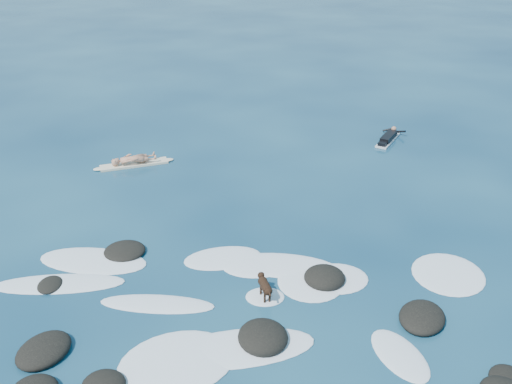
{
  "coord_description": "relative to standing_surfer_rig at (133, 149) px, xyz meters",
  "views": [
    {
      "loc": [
        0.11,
        -13.8,
        9.77
      ],
      "look_at": [
        0.19,
        4.0,
        0.9
      ],
      "focal_mm": 40.0,
      "sensor_mm": 36.0,
      "label": 1
    }
  ],
  "objects": [
    {
      "name": "breaking_foam",
      "position": [
        4.72,
        -9.05,
        -0.75
      ],
      "size": [
        14.74,
        6.98,
        0.12
      ],
      "color": "white",
      "rests_on": "ground"
    },
    {
      "name": "standing_surfer_rig",
      "position": [
        0.0,
        0.0,
        0.0
      ],
      "size": [
        3.31,
        1.48,
        1.94
      ],
      "rotation": [
        0.0,
        0.0,
        0.33
      ],
      "color": "beige",
      "rests_on": "ground"
    },
    {
      "name": "dog",
      "position": [
        5.37,
        -9.23,
        -0.32
      ],
      "size": [
        0.46,
        1.04,
        0.67
      ],
      "rotation": [
        0.0,
        0.0,
        1.86
      ],
      "color": "black",
      "rests_on": "ground"
    },
    {
      "name": "ground",
      "position": [
        4.96,
        -8.36,
        -0.76
      ],
      "size": [
        160.0,
        160.0,
        0.0
      ],
      "primitive_type": "plane",
      "color": "#0A2642",
      "rests_on": "ground"
    },
    {
      "name": "paddling_surfer_rig",
      "position": [
        11.4,
        2.83,
        -0.61
      ],
      "size": [
        1.74,
        2.44,
        0.45
      ],
      "rotation": [
        0.0,
        0.0,
        1.06
      ],
      "color": "silver",
      "rests_on": "ground"
    },
    {
      "name": "reef_rocks",
      "position": [
        4.79,
        -10.91,
        -0.66
      ],
      "size": [
        13.57,
        7.97,
        0.55
      ],
      "color": "black",
      "rests_on": "ground"
    }
  ]
}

